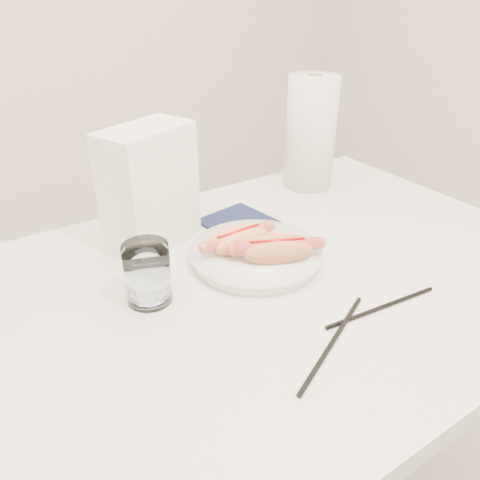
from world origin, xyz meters
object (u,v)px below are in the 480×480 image
table (262,302)px  hotdog_right (277,249)px  hotdog_left (238,239)px  water_glass (148,273)px  napkin_box (150,188)px  paper_towel_roll (311,133)px  plate (256,256)px

table → hotdog_right: (0.04, 0.01, 0.10)m
hotdog_left → hotdog_right: 0.08m
table → hotdog_left: size_ratio=7.74×
water_glass → napkin_box: napkin_box is taller
water_glass → paper_towel_roll: bearing=23.5°
table → napkin_box: 0.31m
hotdog_left → paper_towel_roll: size_ratio=0.56×
table → hotdog_left: 0.13m
napkin_box → paper_towel_roll: size_ratio=0.87×
hotdog_left → water_glass: size_ratio=1.45×
plate → hotdog_left: hotdog_left is taller
table → napkin_box: (-0.11, 0.23, 0.18)m
plate → paper_towel_roll: 0.43m
plate → hotdog_right: size_ratio=1.56×
hotdog_left → napkin_box: bearing=125.6°
hotdog_right → napkin_box: (-0.15, 0.22, 0.08)m
hotdog_left → water_glass: water_glass is taller
table → paper_towel_roll: (0.35, 0.29, 0.20)m
plate → water_glass: (-0.22, -0.00, 0.04)m
table → plate: (0.02, 0.05, 0.07)m
table → water_glass: 0.24m
plate → water_glass: water_glass is taller
table → water_glass: water_glass is taller
plate → hotdog_right: (0.02, -0.05, 0.03)m
plate → hotdog_left: 0.05m
napkin_box → paper_towel_roll: 0.47m
hotdog_right → water_glass: size_ratio=1.49×
hotdog_right → water_glass: bearing=-164.6°
water_glass → paper_towel_roll: size_ratio=0.38×
hotdog_left → hotdog_right: (0.04, -0.07, 0.00)m
hotdog_left → water_glass: (-0.20, -0.03, 0.01)m
hotdog_right → napkin_box: napkin_box is taller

